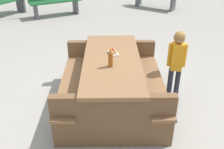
% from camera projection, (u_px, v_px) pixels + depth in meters
% --- Properties ---
extents(ground_plane, '(30.00, 30.00, 0.00)m').
position_uv_depth(ground_plane, '(112.00, 106.00, 3.83)').
color(ground_plane, gray).
rests_on(ground_plane, ground).
extents(picnic_table, '(1.84, 1.45, 0.75)m').
position_uv_depth(picnic_table, '(112.00, 80.00, 3.62)').
color(picnic_table, brown).
rests_on(picnic_table, ground).
extents(soda_bottle, '(0.06, 0.06, 0.25)m').
position_uv_depth(soda_bottle, '(111.00, 58.00, 3.24)').
color(soda_bottle, brown).
rests_on(soda_bottle, picnic_table).
extents(hotdog_tray, '(0.21, 0.16, 0.08)m').
position_uv_depth(hotdog_tray, '(113.00, 52.00, 3.60)').
color(hotdog_tray, white).
rests_on(hotdog_tray, picnic_table).
extents(child_in_coat, '(0.17, 0.26, 1.06)m').
position_uv_depth(child_in_coat, '(177.00, 57.00, 3.72)').
color(child_in_coat, '#262633').
rests_on(child_in_coat, ground).
extents(park_bench_near, '(1.04, 1.52, 0.85)m').
position_uv_depth(park_bench_near, '(55.00, 0.00, 7.64)').
color(park_bench_near, '#1E592D').
rests_on(park_bench_near, ground).
extents(park_bench_far, '(1.47, 1.16, 0.85)m').
position_uv_depth(park_bench_far, '(1.00, 1.00, 7.57)').
color(park_bench_far, '#1E592D').
rests_on(park_bench_far, ground).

